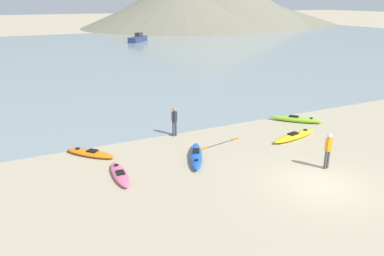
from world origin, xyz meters
name	(u,v)px	position (x,y,z in m)	size (l,w,h in m)	color
ground_plane	(320,186)	(0.00, 0.00, 0.00)	(400.00, 400.00, 0.00)	tan
bay_water	(95,55)	(0.00, 43.52, 0.03)	(160.00, 70.00, 0.06)	gray
far_hill_left	(182,5)	(34.01, 87.74, 5.76)	(55.38, 55.38, 11.52)	gray
far_hill_midright	(236,8)	(58.15, 98.00, 4.66)	(63.29, 63.29, 9.31)	gray
kayak_on_sand_0	(295,136)	(2.85, 4.89, 0.16)	(3.49, 1.33, 0.37)	yellow
kayak_on_sand_1	(90,153)	(-8.05, 7.49, 0.14)	(2.36, 2.51, 0.32)	orange
kayak_on_sand_2	(120,174)	(-7.37, 4.54, 0.13)	(0.78, 2.71, 0.30)	#E5668C
kayak_on_sand_3	(196,156)	(-3.45, 4.80, 0.18)	(1.96, 3.19, 0.39)	blue
kayak_on_sand_4	(296,119)	(4.97, 7.22, 0.18)	(2.75, 2.71, 0.39)	#8CCC2D
person_near_foreground	(328,149)	(1.50, 1.17, 0.99)	(0.35, 0.24, 1.73)	#4C4C4C
person_near_waterline	(174,120)	(-3.08, 8.28, 0.97)	(0.34, 0.30, 1.69)	#384260
moored_boat_0	(138,39)	(10.69, 56.48, 0.62)	(4.66, 4.80, 1.61)	navy
loose_paddle	(220,144)	(-1.37, 6.02, 0.01)	(2.75, 0.78, 0.03)	black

